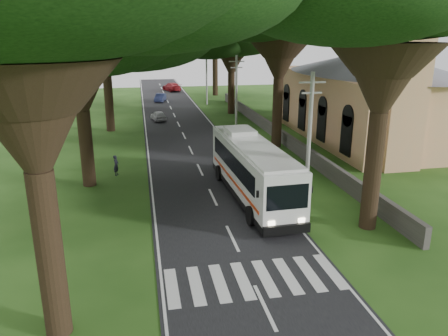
# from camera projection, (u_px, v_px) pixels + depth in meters

# --- Properties ---
(ground) EXTENTS (140.00, 140.00, 0.00)m
(ground) POSITION_uv_depth(u_px,v_px,m) (241.00, 257.00, 20.50)
(ground) COLOR #224814
(ground) RESTS_ON ground
(road) EXTENTS (8.00, 120.00, 0.04)m
(road) POSITION_uv_depth(u_px,v_px,m) (185.00, 138.00, 43.96)
(road) COLOR black
(road) RESTS_ON ground
(crosswalk) EXTENTS (8.00, 3.00, 0.01)m
(crosswalk) POSITION_uv_depth(u_px,v_px,m) (252.00, 280.00, 18.63)
(crosswalk) COLOR silver
(crosswalk) RESTS_ON ground
(property_wall) EXTENTS (0.35, 50.00, 1.20)m
(property_wall) POSITION_uv_depth(u_px,v_px,m) (274.00, 131.00, 44.48)
(property_wall) COLOR #383533
(property_wall) RESTS_ON ground
(church) EXTENTS (14.00, 24.00, 11.60)m
(church) POSITION_uv_depth(u_px,v_px,m) (370.00, 89.00, 42.51)
(church) COLOR #E39F6F
(church) RESTS_ON ground
(pole_near) EXTENTS (1.60, 0.24, 8.00)m
(pole_near) POSITION_uv_depth(u_px,v_px,m) (309.00, 137.00, 25.90)
(pole_near) COLOR gray
(pole_near) RESTS_ON ground
(pole_mid) EXTENTS (1.60, 0.24, 8.00)m
(pole_mid) POSITION_uv_depth(u_px,v_px,m) (236.00, 94.00, 44.66)
(pole_mid) COLOR gray
(pole_mid) RESTS_ON ground
(pole_far) EXTENTS (1.60, 0.24, 8.00)m
(pole_far) POSITION_uv_depth(u_px,v_px,m) (207.00, 76.00, 63.43)
(pole_far) COLOR gray
(pole_far) RESTS_ON ground
(tree_l_mida) EXTENTS (15.37, 15.37, 13.79)m
(tree_l_mida) POSITION_uv_depth(u_px,v_px,m) (75.00, 27.00, 27.23)
(tree_l_mida) COLOR black
(tree_l_mida) RESTS_ON ground
(tree_l_midb) EXTENTS (14.97, 14.97, 14.70)m
(tree_l_midb) POSITION_uv_depth(u_px,v_px,m) (102.00, 20.00, 43.92)
(tree_l_midb) COLOR black
(tree_l_midb) RESTS_ON ground
(tree_l_far) EXTENTS (14.79, 14.79, 16.01)m
(tree_l_far) POSITION_uv_depth(u_px,v_px,m) (104.00, 13.00, 60.24)
(tree_l_far) COLOR black
(tree_l_far) RESTS_ON ground
(tree_r_mida) EXTENTS (15.61, 15.61, 16.14)m
(tree_r_mida) POSITION_uv_depth(u_px,v_px,m) (281.00, 1.00, 36.97)
(tree_r_mida) COLOR black
(tree_r_mida) RESTS_ON ground
(tree_r_midb) EXTENTS (16.27, 16.27, 14.08)m
(tree_r_midb) POSITION_uv_depth(u_px,v_px,m) (232.00, 29.00, 54.40)
(tree_r_midb) COLOR black
(tree_r_midb) RESTS_ON ground
(tree_r_far) EXTENTS (15.92, 15.92, 15.79)m
(tree_r_far) POSITION_uv_depth(u_px,v_px,m) (215.00, 19.00, 70.95)
(tree_r_far) COLOR black
(tree_r_far) RESTS_ON ground
(coach_bus) EXTENTS (3.23, 12.24, 3.58)m
(coach_bus) POSITION_uv_depth(u_px,v_px,m) (252.00, 169.00, 27.48)
(coach_bus) COLOR silver
(coach_bus) RESTS_ON ground
(distant_car_a) EXTENTS (2.00, 3.71, 1.20)m
(distant_car_a) POSITION_uv_depth(u_px,v_px,m) (158.00, 116.00, 52.48)
(distant_car_a) COLOR #98989C
(distant_car_a) RESTS_ON road
(distant_car_b) EXTENTS (2.10, 3.89, 1.22)m
(distant_car_b) POSITION_uv_depth(u_px,v_px,m) (160.00, 98.00, 67.26)
(distant_car_b) COLOR navy
(distant_car_b) RESTS_ON road
(distant_car_c) EXTENTS (3.51, 5.58, 1.51)m
(distant_car_c) POSITION_uv_depth(u_px,v_px,m) (172.00, 87.00, 79.59)
(distant_car_c) COLOR maroon
(distant_car_c) RESTS_ON road
(pedestrian) EXTENTS (0.50, 0.63, 1.51)m
(pedestrian) POSITION_uv_depth(u_px,v_px,m) (116.00, 165.00, 32.24)
(pedestrian) COLOR black
(pedestrian) RESTS_ON ground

